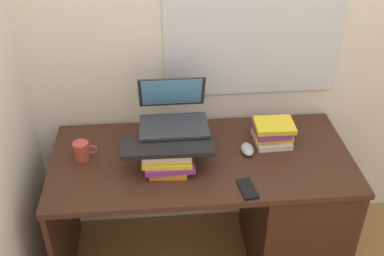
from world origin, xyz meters
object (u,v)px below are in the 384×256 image
(book_stack_tall, at_px, (175,139))
(mug, at_px, (82,151))
(book_stack_keyboard_riser, at_px, (168,159))
(book_stack_side, at_px, (272,132))
(desk, at_px, (272,206))
(keyboard, at_px, (168,147))
(laptop, at_px, (173,112))
(cell_phone, at_px, (247,189))
(computer_mouse, at_px, (247,149))

(book_stack_tall, xyz_separation_m, mug, (-0.45, -0.02, -0.02))
(book_stack_tall, relative_size, book_stack_keyboard_riser, 0.96)
(book_stack_keyboard_riser, bearing_deg, book_stack_side, 18.28)
(mug, bearing_deg, desk, -4.05)
(book_stack_keyboard_riser, distance_m, keyboard, 0.07)
(desk, height_order, laptop, laptop)
(book_stack_side, bearing_deg, keyboard, -161.22)
(book_stack_keyboard_riser, xyz_separation_m, cell_phone, (0.34, -0.18, -0.05))
(book_stack_tall, relative_size, computer_mouse, 2.23)
(book_stack_keyboard_riser, bearing_deg, book_stack_tall, 74.37)
(book_stack_tall, relative_size, cell_phone, 1.70)
(laptop, xyz_separation_m, mug, (-0.44, -0.08, -0.15))
(book_stack_keyboard_riser, height_order, keyboard, keyboard)
(book_stack_keyboard_riser, distance_m, cell_phone, 0.39)
(book_stack_side, height_order, computer_mouse, book_stack_side)
(desk, height_order, keyboard, keyboard)
(book_stack_keyboard_riser, distance_m, laptop, 0.24)
(keyboard, bearing_deg, book_stack_side, 19.74)
(cell_phone, bearing_deg, desk, 42.38)
(book_stack_tall, xyz_separation_m, keyboard, (-0.04, -0.14, 0.06))
(book_stack_keyboard_riser, relative_size, mug, 2.16)
(desk, distance_m, mug, 1.02)
(cell_phone, bearing_deg, keyboard, 145.72)
(book_stack_tall, distance_m, keyboard, 0.16)
(book_stack_side, relative_size, laptop, 0.60)
(desk, height_order, book_stack_side, book_stack_side)
(laptop, relative_size, keyboard, 0.78)
(book_stack_keyboard_riser, xyz_separation_m, keyboard, (0.00, -0.00, 0.07))
(keyboard, xyz_separation_m, mug, (-0.41, 0.12, -0.08))
(cell_phone, bearing_deg, computer_mouse, 72.39)
(book_stack_side, bearing_deg, computer_mouse, -149.90)
(book_stack_side, relative_size, keyboard, 0.47)
(book_stack_side, xyz_separation_m, laptop, (-0.50, 0.02, 0.14))
(laptop, distance_m, cell_phone, 0.52)
(book_stack_keyboard_riser, bearing_deg, mug, 164.15)
(book_stack_side, height_order, cell_phone, book_stack_side)
(keyboard, bearing_deg, laptop, 80.77)
(book_stack_side, distance_m, cell_phone, 0.41)
(book_stack_side, xyz_separation_m, cell_phone, (-0.19, -0.36, -0.05))
(mug, bearing_deg, computer_mouse, -1.49)
(book_stack_keyboard_riser, bearing_deg, cell_phone, -27.67)
(book_stack_keyboard_riser, xyz_separation_m, mug, (-0.41, 0.12, -0.01))
(desk, relative_size, laptop, 4.48)
(book_stack_tall, relative_size, keyboard, 0.55)
(book_stack_keyboard_riser, relative_size, keyboard, 0.58)
(book_stack_tall, height_order, laptop, laptop)
(book_stack_tall, bearing_deg, desk, -10.01)
(book_stack_tall, xyz_separation_m, book_stack_side, (0.49, 0.04, -0.01))
(book_stack_keyboard_riser, distance_m, mug, 0.42)
(book_stack_tall, height_order, book_stack_side, book_stack_tall)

